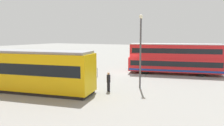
# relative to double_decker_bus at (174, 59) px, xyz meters

# --- Properties ---
(ground_plane) EXTENTS (160.00, 160.00, 0.00)m
(ground_plane) POSITION_rel_double_decker_bus_xyz_m (5.11, 2.17, -1.93)
(ground_plane) COLOR gray
(double_decker_bus) EXTENTS (11.51, 4.83, 3.78)m
(double_decker_bus) POSITION_rel_double_decker_bus_xyz_m (0.00, 0.00, 0.00)
(double_decker_bus) COLOR red
(double_decker_bus) RESTS_ON ground
(tram_yellow) EXTENTS (15.85, 5.17, 3.55)m
(tram_yellow) POSITION_rel_double_decker_bus_xyz_m (11.70, 14.62, -0.09)
(tram_yellow) COLOR #E5B70C
(tram_yellow) RESTS_ON ground
(pedestrian_near_railing) EXTENTS (0.41, 0.41, 1.66)m
(pedestrian_near_railing) POSITION_rel_double_decker_bus_xyz_m (10.70, 5.97, -0.97)
(pedestrian_near_railing) COLOR #4C3F2D
(pedestrian_near_railing) RESTS_ON ground
(pedestrian_crossing) EXTENTS (0.43, 0.43, 1.69)m
(pedestrian_crossing) POSITION_rel_double_decker_bus_xyz_m (3.43, 11.36, -0.96)
(pedestrian_crossing) COLOR black
(pedestrian_crossing) RESTS_ON ground
(pedestrian_railing) EXTENTS (6.96, 0.85, 1.08)m
(pedestrian_railing) POSITION_rel_double_decker_bus_xyz_m (11.03, 6.43, -1.20)
(pedestrian_railing) COLOR gray
(pedestrian_railing) RESTS_ON ground
(info_sign) EXTENTS (1.21, 0.19, 2.20)m
(info_sign) POSITION_rel_double_decker_bus_xyz_m (14.65, 5.46, -0.39)
(info_sign) COLOR slate
(info_sign) RESTS_ON ground
(street_lamp) EXTENTS (0.36, 0.36, 6.63)m
(street_lamp) POSITION_rel_double_decker_bus_xyz_m (1.46, 8.85, 1.96)
(street_lamp) COLOR #4C4C51
(street_lamp) RESTS_ON ground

